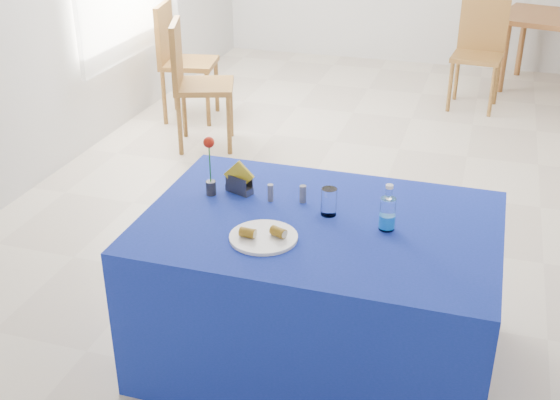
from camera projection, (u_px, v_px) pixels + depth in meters
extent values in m
plane|color=beige|center=(384.00, 187.00, 5.22)|extent=(7.00, 7.00, 0.00)
plane|color=silver|center=(169.00, 269.00, 1.61)|extent=(5.00, 0.00, 5.00)
cylinder|color=white|center=(263.00, 237.00, 3.01)|extent=(0.30, 0.30, 0.01)
cylinder|color=white|center=(329.00, 202.00, 3.19)|extent=(0.07, 0.07, 0.13)
cylinder|color=slate|center=(270.00, 193.00, 3.32)|extent=(0.03, 0.03, 0.08)
cylinder|color=slate|center=(303.00, 194.00, 3.31)|extent=(0.03, 0.03, 0.08)
cube|color=navy|center=(318.00, 291.00, 3.33)|extent=(1.60, 1.10, 0.76)
cylinder|color=white|center=(387.00, 214.00, 3.06)|extent=(0.07, 0.07, 0.15)
cylinder|color=blue|center=(387.00, 221.00, 3.07)|extent=(0.07, 0.07, 0.06)
cylinder|color=white|center=(389.00, 193.00, 3.01)|extent=(0.03, 0.03, 0.05)
cylinder|color=silver|center=(390.00, 187.00, 3.00)|extent=(0.03, 0.03, 0.01)
cube|color=#3A3B40|center=(239.00, 189.00, 3.41)|extent=(0.15, 0.10, 0.03)
cube|color=#333237|center=(236.00, 186.00, 3.38)|extent=(0.12, 0.05, 0.09)
cube|color=#3D3D42|center=(243.00, 182.00, 3.42)|extent=(0.12, 0.05, 0.09)
cube|color=gold|center=(239.00, 175.00, 3.38)|extent=(0.15, 0.02, 0.15)
cylinder|color=#25252A|center=(211.00, 188.00, 3.38)|extent=(0.05, 0.05, 0.07)
cylinder|color=#1A6B1F|center=(210.00, 166.00, 3.33)|extent=(0.01, 0.01, 0.22)
sphere|color=#B91D0C|center=(209.00, 142.00, 3.28)|extent=(0.05, 0.05, 0.05)
cylinder|color=brown|center=(504.00, 58.00, 7.12)|extent=(0.06, 0.06, 0.71)
cylinder|color=brown|center=(521.00, 43.00, 7.66)|extent=(0.06, 0.06, 0.71)
cylinder|color=olive|center=(450.00, 87.00, 6.63)|extent=(0.04, 0.04, 0.48)
cylinder|color=olive|center=(492.00, 92.00, 6.50)|extent=(0.04, 0.04, 0.48)
cylinder|color=olive|center=(457.00, 76.00, 6.95)|extent=(0.04, 0.04, 0.48)
cylinder|color=olive|center=(497.00, 80.00, 6.82)|extent=(0.04, 0.04, 0.48)
cube|color=olive|center=(477.00, 57.00, 6.61)|extent=(0.49, 0.49, 0.04)
cube|color=olive|center=(484.00, 25.00, 6.66)|extent=(0.45, 0.08, 0.49)
cylinder|color=olive|center=(229.00, 125.00, 5.69)|extent=(0.04, 0.04, 0.50)
cylinder|color=olive|center=(231.00, 109.00, 6.05)|extent=(0.04, 0.04, 0.50)
cylinder|color=olive|center=(180.00, 126.00, 5.68)|extent=(0.04, 0.04, 0.50)
cylinder|color=olive|center=(184.00, 109.00, 6.03)|extent=(0.04, 0.04, 0.50)
cube|color=olive|center=(204.00, 86.00, 5.74)|extent=(0.59, 0.59, 0.04)
cube|color=olive|center=(176.00, 54.00, 5.61)|extent=(0.19, 0.46, 0.51)
cylinder|color=olive|center=(208.00, 99.00, 6.27)|extent=(0.04, 0.04, 0.50)
cylinder|color=olive|center=(217.00, 86.00, 6.63)|extent=(0.04, 0.04, 0.50)
cylinder|color=olive|center=(164.00, 98.00, 6.31)|extent=(0.04, 0.04, 0.50)
cylinder|color=olive|center=(175.00, 84.00, 6.67)|extent=(0.04, 0.04, 0.50)
cube|color=olive|center=(189.00, 63.00, 6.35)|extent=(0.54, 0.54, 0.04)
cube|color=olive|center=(164.00, 33.00, 6.25)|extent=(0.13, 0.47, 0.51)
cylinder|color=gold|center=(248.00, 233.00, 2.99)|extent=(0.07, 0.05, 0.04)
cylinder|color=beige|center=(255.00, 234.00, 2.98)|extent=(0.01, 0.03, 0.03)
cylinder|color=gold|center=(278.00, 232.00, 2.99)|extent=(0.08, 0.06, 0.04)
cylinder|color=beige|center=(284.00, 234.00, 2.97)|extent=(0.02, 0.03, 0.03)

